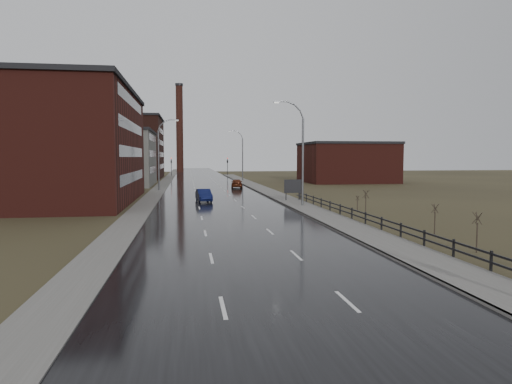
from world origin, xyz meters
name	(u,v)px	position (x,y,z in m)	size (l,w,h in m)	color
ground	(317,353)	(0.00, 0.00, 0.00)	(320.00, 320.00, 0.00)	#2D2819
road	(210,191)	(0.00, 60.00, 0.03)	(14.00, 300.00, 0.06)	black
sidewalk_right	(303,207)	(8.60, 35.00, 0.09)	(3.20, 180.00, 0.18)	#595651
curb_right	(289,207)	(7.08, 35.00, 0.09)	(0.16, 180.00, 0.18)	slate
sidewalk_left	(157,192)	(-8.20, 60.00, 0.06)	(2.40, 260.00, 0.12)	#595651
warehouse_near	(36,145)	(-20.99, 45.00, 6.76)	(22.44, 28.56, 13.50)	#471914
warehouse_mid	(110,158)	(-17.99, 78.00, 5.26)	(16.32, 20.40, 10.50)	slate
warehouse_far	(109,148)	(-22.99, 108.00, 7.76)	(26.52, 24.48, 15.50)	#331611
building_right	(347,162)	(30.30, 82.00, 4.26)	(18.36, 16.32, 8.50)	#471914
smokestack	(180,128)	(-6.00, 150.00, 15.50)	(2.70, 2.70, 30.70)	#331611
streetlight_right_mid	(300,153)	(8.50, 36.00, 5.84)	(3.36, 0.28, 11.35)	slate
streetlight_left	(160,154)	(-7.70, 62.00, 5.84)	(3.36, 0.28, 11.35)	slate
streetlight_right_far	(241,155)	(8.50, 90.00, 5.84)	(3.36, 0.28, 11.35)	slate
guardrail	(386,224)	(10.30, 18.31, 0.71)	(0.10, 53.05, 1.10)	black
shrub_c	(477,231)	(12.58, 11.40, 1.23)	(0.55, 0.58, 2.32)	#382D23
shrub_d	(435,218)	(13.42, 17.28, 1.15)	(0.52, 0.54, 2.16)	#382D23
shrub_e	(366,203)	(11.87, 25.83, 1.36)	(0.60, 0.64, 2.56)	#382D23
shrub_f	(357,203)	(13.28, 31.44, 0.81)	(0.37, 0.39, 1.54)	#382D23
billboard	(293,187)	(9.10, 41.93, 1.78)	(2.13, 0.17, 2.68)	black
traffic_light_left	(171,160)	(-8.00, 120.00, 4.60)	(0.58, 2.73, 5.30)	black
traffic_light_right	(227,160)	(8.00, 120.00, 4.60)	(0.58, 2.73, 5.30)	black
car_near	(204,196)	(-1.57, 43.23, 0.74)	(1.57, 4.51, 1.49)	#0D1442
car_far	(237,183)	(4.95, 66.72, 0.80)	(1.90, 4.72, 1.61)	#4F1D0D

